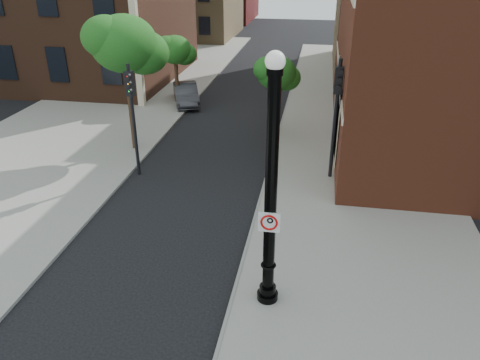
% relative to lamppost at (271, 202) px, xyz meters
% --- Properties ---
extents(ground, '(120.00, 120.00, 0.00)m').
position_rel_lamppost_xyz_m(ground, '(-3.05, -0.15, -3.28)').
color(ground, black).
rests_on(ground, ground).
extents(sidewalk_right, '(8.00, 60.00, 0.12)m').
position_rel_lamppost_xyz_m(sidewalk_right, '(2.95, 9.85, -3.22)').
color(sidewalk_right, gray).
rests_on(sidewalk_right, ground).
extents(sidewalk_left, '(10.00, 50.00, 0.12)m').
position_rel_lamppost_xyz_m(sidewalk_left, '(-12.05, 17.85, -3.22)').
color(sidewalk_left, gray).
rests_on(sidewalk_left, ground).
extents(curb_edge, '(0.10, 60.00, 0.14)m').
position_rel_lamppost_xyz_m(curb_edge, '(-1.00, 9.85, -3.21)').
color(curb_edge, gray).
rests_on(curb_edge, ground).
extents(lamppost, '(0.60, 0.60, 7.10)m').
position_rel_lamppost_xyz_m(lamppost, '(0.00, 0.00, 0.00)').
color(lamppost, black).
rests_on(lamppost, ground).
extents(no_parking_sign, '(0.57, 0.06, 0.57)m').
position_rel_lamppost_xyz_m(no_parking_sign, '(0.00, -0.18, -0.50)').
color(no_parking_sign, white).
rests_on(no_parking_sign, ground).
extents(parked_car, '(2.76, 4.30, 1.34)m').
position_rel_lamppost_xyz_m(parked_car, '(-7.47, 18.00, -2.61)').
color(parked_car, '#302F35').
rests_on(parked_car, ground).
extents(traffic_signal_left, '(0.38, 0.43, 4.94)m').
position_rel_lamppost_xyz_m(traffic_signal_left, '(-6.68, 7.41, 0.05)').
color(traffic_signal_left, black).
rests_on(traffic_signal_left, ground).
extents(traffic_signal_right, '(0.35, 0.44, 5.25)m').
position_rel_lamppost_xyz_m(traffic_signal_right, '(1.75, 8.42, 0.26)').
color(traffic_signal_right, black).
rests_on(traffic_signal_right, ground).
extents(utility_pole, '(0.10, 0.10, 5.04)m').
position_rel_lamppost_xyz_m(utility_pole, '(1.75, 9.98, -0.76)').
color(utility_pole, '#999999').
rests_on(utility_pole, ground).
extents(street_tree_a, '(3.62, 3.27, 6.52)m').
position_rel_lamppost_xyz_m(street_tree_a, '(-7.86, 10.13, 1.88)').
color(street_tree_a, black).
rests_on(street_tree_a, ground).
extents(street_tree_b, '(2.42, 2.19, 4.36)m').
position_rel_lamppost_xyz_m(street_tree_b, '(-7.94, 17.84, 0.16)').
color(street_tree_b, black).
rests_on(street_tree_b, ground).
extents(street_tree_c, '(2.39, 2.16, 4.31)m').
position_rel_lamppost_xyz_m(street_tree_c, '(-1.18, 13.17, 0.11)').
color(street_tree_c, black).
rests_on(street_tree_c, ground).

